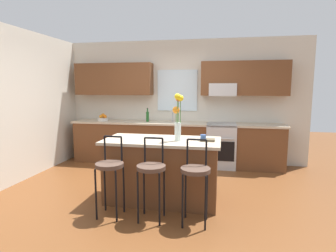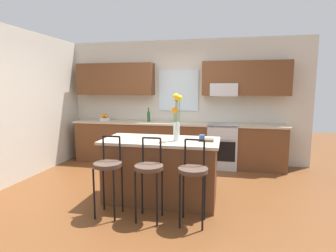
{
  "view_description": "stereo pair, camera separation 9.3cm",
  "coord_description": "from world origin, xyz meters",
  "px_view_note": "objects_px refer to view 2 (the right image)",
  "views": [
    {
      "loc": [
        0.99,
        -4.1,
        1.67
      ],
      "look_at": [
        0.07,
        0.55,
        1.0
      ],
      "focal_mm": 29.38,
      "sensor_mm": 36.0,
      "label": 1
    },
    {
      "loc": [
        1.08,
        -4.08,
        1.67
      ],
      "look_at": [
        0.07,
        0.55,
        1.0
      ],
      "focal_mm": 29.38,
      "sensor_mm": 36.0,
      "label": 2
    }
  ],
  "objects_px": {
    "oven_range": "(222,146)",
    "bar_stool_far": "(193,174)",
    "flower_vase": "(177,115)",
    "bottle_olive_oil": "(149,116)",
    "bar_stool_near": "(108,168)",
    "bar_stool_middle": "(149,171)",
    "cookbook": "(206,140)",
    "fruit_bowl_oranges": "(105,118)",
    "mug_ceramic": "(202,138)",
    "kitchen_island": "(161,170)"
  },
  "relations": [
    {
      "from": "bar_stool_far",
      "to": "bottle_olive_oil",
      "type": "xyz_separation_m",
      "value": [
        -1.31,
        2.6,
        0.4
      ]
    },
    {
      "from": "mug_ceramic",
      "to": "cookbook",
      "type": "bearing_deg",
      "value": 9.16
    },
    {
      "from": "bar_stool_far",
      "to": "cookbook",
      "type": "bearing_deg",
      "value": 80.29
    },
    {
      "from": "oven_range",
      "to": "mug_ceramic",
      "type": "bearing_deg",
      "value": -97.41
    },
    {
      "from": "bar_stool_middle",
      "to": "mug_ceramic",
      "type": "xyz_separation_m",
      "value": [
        0.59,
        0.62,
        0.33
      ]
    },
    {
      "from": "kitchen_island",
      "to": "bar_stool_near",
      "type": "xyz_separation_m",
      "value": [
        -0.55,
        -0.62,
        0.17
      ]
    },
    {
      "from": "bar_stool_far",
      "to": "bar_stool_near",
      "type": "bearing_deg",
      "value": 180.0
    },
    {
      "from": "bottle_olive_oil",
      "to": "kitchen_island",
      "type": "bearing_deg",
      "value": -69.06
    },
    {
      "from": "flower_vase",
      "to": "mug_ceramic",
      "type": "bearing_deg",
      "value": 8.33
    },
    {
      "from": "bar_stool_middle",
      "to": "fruit_bowl_oranges",
      "type": "distance_m",
      "value": 3.19
    },
    {
      "from": "cookbook",
      "to": "fruit_bowl_oranges",
      "type": "xyz_separation_m",
      "value": [
        -2.46,
        1.98,
        0.04
      ]
    },
    {
      "from": "bottle_olive_oil",
      "to": "bar_stool_near",
      "type": "bearing_deg",
      "value": -85.42
    },
    {
      "from": "bar_stool_middle",
      "to": "bottle_olive_oil",
      "type": "bearing_deg",
      "value": 106.27
    },
    {
      "from": "oven_range",
      "to": "flower_vase",
      "type": "distance_m",
      "value": 2.25
    },
    {
      "from": "kitchen_island",
      "to": "mug_ceramic",
      "type": "relative_size",
      "value": 18.65
    },
    {
      "from": "bar_stool_near",
      "to": "bottle_olive_oil",
      "type": "bearing_deg",
      "value": 94.58
    },
    {
      "from": "bar_stool_far",
      "to": "cookbook",
      "type": "distance_m",
      "value": 0.7
    },
    {
      "from": "bar_stool_middle",
      "to": "bottle_olive_oil",
      "type": "height_order",
      "value": "bottle_olive_oil"
    },
    {
      "from": "fruit_bowl_oranges",
      "to": "bar_stool_far",
      "type": "bearing_deg",
      "value": -47.86
    },
    {
      "from": "bar_stool_far",
      "to": "flower_vase",
      "type": "bearing_deg",
      "value": 118.74
    },
    {
      "from": "bar_stool_near",
      "to": "fruit_bowl_oranges",
      "type": "relative_size",
      "value": 4.34
    },
    {
      "from": "bar_stool_near",
      "to": "mug_ceramic",
      "type": "height_order",
      "value": "bar_stool_near"
    },
    {
      "from": "flower_vase",
      "to": "bar_stool_middle",
      "type": "bearing_deg",
      "value": -113.04
    },
    {
      "from": "kitchen_island",
      "to": "bar_stool_middle",
      "type": "bearing_deg",
      "value": -90.0
    },
    {
      "from": "bar_stool_near",
      "to": "bar_stool_middle",
      "type": "xyz_separation_m",
      "value": [
        0.55,
        0.0,
        0.0
      ]
    },
    {
      "from": "kitchen_island",
      "to": "flower_vase",
      "type": "distance_m",
      "value": 0.86
    },
    {
      "from": "fruit_bowl_oranges",
      "to": "bottle_olive_oil",
      "type": "distance_m",
      "value": 1.05
    },
    {
      "from": "oven_range",
      "to": "fruit_bowl_oranges",
      "type": "xyz_separation_m",
      "value": [
        -2.65,
        0.03,
        0.51
      ]
    },
    {
      "from": "bar_stool_near",
      "to": "fruit_bowl_oranges",
      "type": "distance_m",
      "value": 2.91
    },
    {
      "from": "fruit_bowl_oranges",
      "to": "bottle_olive_oil",
      "type": "bearing_deg",
      "value": -0.28
    },
    {
      "from": "oven_range",
      "to": "mug_ceramic",
      "type": "relative_size",
      "value": 10.22
    },
    {
      "from": "kitchen_island",
      "to": "mug_ceramic",
      "type": "bearing_deg",
      "value": 0.01
    },
    {
      "from": "kitchen_island",
      "to": "bar_stool_near",
      "type": "relative_size",
      "value": 1.61
    },
    {
      "from": "cookbook",
      "to": "bar_stool_far",
      "type": "bearing_deg",
      "value": -99.71
    },
    {
      "from": "cookbook",
      "to": "fruit_bowl_oranges",
      "type": "relative_size",
      "value": 0.83
    },
    {
      "from": "bar_stool_far",
      "to": "bottle_olive_oil",
      "type": "relative_size",
      "value": 3.45
    },
    {
      "from": "cookbook",
      "to": "bottle_olive_oil",
      "type": "height_order",
      "value": "bottle_olive_oil"
    },
    {
      "from": "oven_range",
      "to": "fruit_bowl_oranges",
      "type": "distance_m",
      "value": 2.7
    },
    {
      "from": "kitchen_island",
      "to": "cookbook",
      "type": "distance_m",
      "value": 0.81
    },
    {
      "from": "oven_range",
      "to": "bar_stool_near",
      "type": "xyz_separation_m",
      "value": [
        -1.4,
        -2.57,
        0.18
      ]
    },
    {
      "from": "flower_vase",
      "to": "mug_ceramic",
      "type": "height_order",
      "value": "flower_vase"
    },
    {
      "from": "cookbook",
      "to": "bottle_olive_oil",
      "type": "relative_size",
      "value": 0.66
    },
    {
      "from": "bar_stool_middle",
      "to": "bar_stool_far",
      "type": "distance_m",
      "value": 0.55
    },
    {
      "from": "bottle_olive_oil",
      "to": "fruit_bowl_oranges",
      "type": "bearing_deg",
      "value": 179.72
    },
    {
      "from": "kitchen_island",
      "to": "fruit_bowl_oranges",
      "type": "relative_size",
      "value": 6.99
    },
    {
      "from": "kitchen_island",
      "to": "fruit_bowl_oranges",
      "type": "xyz_separation_m",
      "value": [
        -1.81,
        1.99,
        0.51
      ]
    },
    {
      "from": "flower_vase",
      "to": "fruit_bowl_oranges",
      "type": "relative_size",
      "value": 2.77
    },
    {
      "from": "bar_stool_middle",
      "to": "flower_vase",
      "type": "distance_m",
      "value": 0.89
    },
    {
      "from": "bar_stool_near",
      "to": "bar_stool_middle",
      "type": "distance_m",
      "value": 0.55
    },
    {
      "from": "oven_range",
      "to": "bar_stool_far",
      "type": "relative_size",
      "value": 0.88
    }
  ]
}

